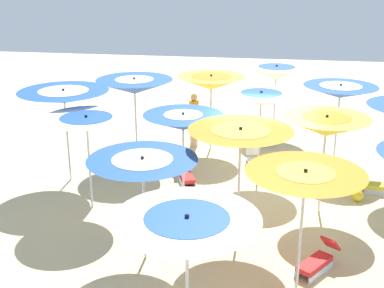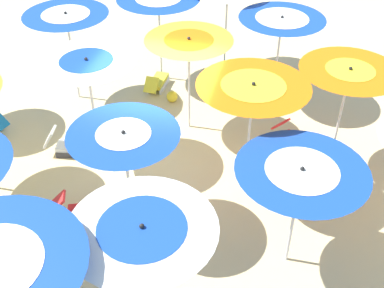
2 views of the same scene
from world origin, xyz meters
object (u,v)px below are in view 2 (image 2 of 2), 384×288
object	(u,v)px
beach_umbrella_6	(87,67)
beach_umbrella_1	(159,5)
lounger_2	(157,82)
beach_umbrella_14	(143,236)
beach_umbrella_5	(189,48)
lounger_3	(295,140)
beach_ball	(172,97)
beach_umbrella_4	(281,24)
beach_umbrella_9	(253,93)
beach_umbrella_13	(301,178)
beach_umbrella_8	(348,79)
beach_umbrella_10	(124,142)
lounger_5	(85,209)
beach_umbrella_2	(67,21)
lounger_4	(74,146)

from	to	relation	value
beach_umbrella_6	beach_umbrella_1	bearing A→B (deg)	-96.75
lounger_2	beach_umbrella_14	bearing A→B (deg)	-162.58
beach_umbrella_5	lounger_3	size ratio (longest dim) A/B	2.14
beach_umbrella_14	beach_ball	bearing A→B (deg)	-78.08
lounger_3	beach_umbrella_4	bearing A→B (deg)	144.54
beach_umbrella_9	beach_umbrella_13	distance (m)	2.02
beach_umbrella_4	beach_umbrella_8	xyz separation A→B (m)	(-1.49, 2.41, 0.05)
beach_umbrella_10	beach_umbrella_6	bearing A→B (deg)	-52.44
beach_umbrella_1	lounger_2	distance (m)	1.99
beach_umbrella_5	lounger_5	distance (m)	4.06
beach_umbrella_8	lounger_5	size ratio (longest dim) A/B	1.79
beach_umbrella_6	lounger_3	world-z (taller)	beach_umbrella_6
beach_umbrella_13	lounger_2	size ratio (longest dim) A/B	1.87
beach_umbrella_2	lounger_5	bearing A→B (deg)	115.12
beach_umbrella_10	beach_ball	xyz separation A→B (m)	(0.34, -4.25, -1.77)
beach_umbrella_6	lounger_3	distance (m)	4.87
beach_umbrella_1	beach_umbrella_10	world-z (taller)	beach_umbrella_1
beach_umbrella_4	lounger_5	size ratio (longest dim) A/B	1.70
beach_umbrella_2	lounger_4	size ratio (longest dim) A/B	1.84
beach_umbrella_8	beach_umbrella_14	distance (m)	5.40
beach_umbrella_8	lounger_5	distance (m)	5.67
beach_umbrella_10	beach_umbrella_8	bearing A→B (deg)	-144.18
beach_umbrella_9	beach_ball	world-z (taller)	beach_umbrella_9
lounger_5	lounger_2	bearing A→B (deg)	68.90
beach_umbrella_1	beach_umbrella_8	bearing A→B (deg)	149.49
beach_umbrella_1	lounger_4	distance (m)	4.26
beach_umbrella_1	beach_umbrella_4	world-z (taller)	beach_umbrella_1
beach_umbrella_4	lounger_5	distance (m)	6.30
beach_umbrella_9	beach_umbrella_10	bearing A→B (deg)	37.23
lounger_4	beach_umbrella_5	bearing A→B (deg)	24.06
beach_umbrella_9	lounger_2	distance (m)	4.82
beach_umbrella_1	beach_umbrella_5	bearing A→B (deg)	121.56
beach_umbrella_8	beach_umbrella_2	bearing A→B (deg)	-11.05
beach_umbrella_2	beach_ball	distance (m)	3.17
beach_umbrella_4	lounger_3	bearing A→B (deg)	109.16
beach_umbrella_5	beach_umbrella_14	size ratio (longest dim) A/B	1.03
beach_umbrella_4	lounger_2	xyz separation A→B (m)	(3.08, 0.28, -1.85)
beach_umbrella_4	beach_umbrella_5	world-z (taller)	beach_umbrella_5
beach_umbrella_5	beach_umbrella_9	bearing A→B (deg)	131.95
beach_umbrella_4	beach_umbrella_9	distance (m)	3.59
beach_umbrella_2	beach_umbrella_5	distance (m)	3.20
beach_umbrella_10	lounger_4	size ratio (longest dim) A/B	1.69
lounger_3	lounger_5	bearing A→B (deg)	-104.73
beach_umbrella_2	beach_umbrella_10	size ratio (longest dim) A/B	1.09
beach_umbrella_13	lounger_5	xyz separation A→B (m)	(3.85, -0.14, -1.71)
beach_umbrella_5	beach_umbrella_14	xyz separation A→B (m)	(-0.64, 5.31, -0.01)
beach_umbrella_2	beach_umbrella_8	distance (m)	6.59
beach_umbrella_1	lounger_3	distance (m)	4.86
beach_umbrella_9	lounger_5	bearing A→B (deg)	29.15
beach_umbrella_5	beach_umbrella_8	xyz separation A→B (m)	(-3.33, 0.63, 0.03)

